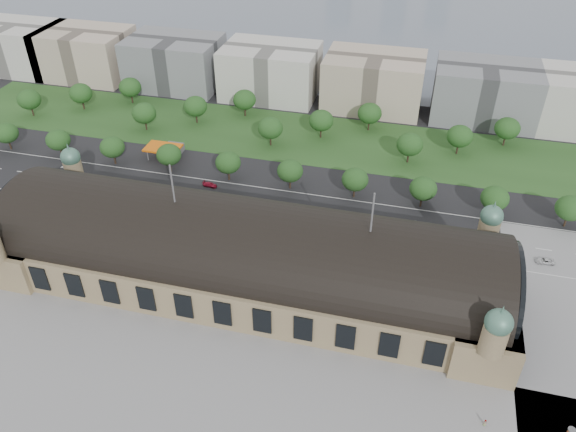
% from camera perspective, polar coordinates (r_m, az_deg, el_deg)
% --- Properties ---
extents(ground, '(900.00, 900.00, 0.00)m').
position_cam_1_polar(ground, '(169.74, -4.21, -6.63)').
color(ground, black).
rests_on(ground, ground).
extents(station, '(150.00, 48.40, 44.30)m').
position_cam_1_polar(station, '(162.99, -4.37, -3.97)').
color(station, '#8D7B58').
rests_on(station, ground).
extents(plaza_south, '(190.00, 48.00, 0.12)m').
position_cam_1_polar(plaza_south, '(140.12, -5.90, -19.19)').
color(plaza_south, gray).
rests_on(plaza_south, ground).
extents(road_slab, '(260.00, 26.00, 0.10)m').
position_cam_1_polar(road_slab, '(203.27, -6.31, 1.39)').
color(road_slab, black).
rests_on(road_slab, ground).
extents(grass_belt, '(300.00, 45.00, 0.10)m').
position_cam_1_polar(grass_belt, '(246.71, -0.90, 8.26)').
color(grass_belt, '#254A1D').
rests_on(grass_belt, ground).
extents(petrol_station, '(14.00, 13.00, 5.05)m').
position_cam_1_polar(petrol_station, '(235.18, -11.97, 6.78)').
color(petrol_station, orange).
rests_on(petrol_station, ground).
extents(lake, '(700.00, 320.00, 0.08)m').
position_cam_1_polar(lake, '(433.32, 8.70, 20.22)').
color(lake, slate).
rests_on(lake, ground).
extents(office_0, '(45.00, 32.00, 24.00)m').
position_cam_1_polar(office_0, '(344.52, -25.69, 15.22)').
color(office_0, beige).
rests_on(office_0, ground).
extents(office_1, '(45.00, 32.00, 24.00)m').
position_cam_1_polar(office_1, '(321.35, -19.87, 15.27)').
color(office_1, '#BEAA95').
rests_on(office_1, ground).
extents(office_2, '(45.00, 32.00, 24.00)m').
position_cam_1_polar(office_2, '(297.44, -11.43, 15.08)').
color(office_2, gray).
rests_on(office_2, ground).
extents(office_3, '(45.00, 32.00, 24.00)m').
position_cam_1_polar(office_3, '(280.50, -1.79, 14.47)').
color(office_3, beige).
rests_on(office_3, ground).
extents(office_4, '(45.00, 32.00, 24.00)m').
position_cam_1_polar(office_4, '(271.82, 8.69, 13.36)').
color(office_4, '#BEAA95').
rests_on(office_4, ground).
extents(office_5, '(45.00, 32.00, 24.00)m').
position_cam_1_polar(office_5, '(272.21, 19.38, 11.77)').
color(office_5, gray).
rests_on(office_5, ground).
extents(tree_row_0, '(9.60, 9.60, 11.52)m').
position_cam_1_polar(tree_row_0, '(259.14, -26.72, 7.54)').
color(tree_row_0, '#2D2116').
rests_on(tree_row_0, ground).
extents(tree_row_1, '(9.60, 9.60, 11.52)m').
position_cam_1_polar(tree_row_1, '(244.76, -22.32, 7.16)').
color(tree_row_1, '#2D2116').
rests_on(tree_row_1, ground).
extents(tree_row_2, '(9.60, 9.60, 11.52)m').
position_cam_1_polar(tree_row_2, '(231.98, -17.42, 6.69)').
color(tree_row_2, '#2D2116').
rests_on(tree_row_2, ground).
extents(tree_row_3, '(9.60, 9.60, 11.52)m').
position_cam_1_polar(tree_row_3, '(221.08, -12.01, 6.11)').
color(tree_row_3, '#2D2116').
rests_on(tree_row_3, ground).
extents(tree_row_4, '(9.60, 9.60, 11.52)m').
position_cam_1_polar(tree_row_4, '(212.34, -6.11, 5.41)').
color(tree_row_4, '#2D2116').
rests_on(tree_row_4, ground).
extents(tree_row_5, '(9.60, 9.60, 11.52)m').
position_cam_1_polar(tree_row_5, '(206.04, 0.21, 4.61)').
color(tree_row_5, '#2D2116').
rests_on(tree_row_5, ground).
extents(tree_row_6, '(9.60, 9.60, 11.52)m').
position_cam_1_polar(tree_row_6, '(202.41, 6.83, 3.70)').
color(tree_row_6, '#2D2116').
rests_on(tree_row_6, ground).
extents(tree_row_7, '(9.60, 9.60, 11.52)m').
position_cam_1_polar(tree_row_7, '(201.58, 13.57, 2.72)').
color(tree_row_7, '#2D2116').
rests_on(tree_row_7, ground).
extents(tree_row_8, '(9.60, 9.60, 11.52)m').
position_cam_1_polar(tree_row_8, '(203.61, 20.27, 1.71)').
color(tree_row_8, '#2D2116').
rests_on(tree_row_8, ground).
extents(tree_row_9, '(9.60, 9.60, 11.52)m').
position_cam_1_polar(tree_row_9, '(208.39, 26.74, 0.71)').
color(tree_row_9, '#2D2116').
rests_on(tree_row_9, ground).
extents(tree_belt_0, '(10.40, 10.40, 12.48)m').
position_cam_1_polar(tree_belt_0, '(285.52, -24.81, 10.70)').
color(tree_belt_0, '#2D2116').
rests_on(tree_belt_0, ground).
extents(tree_belt_1, '(10.40, 10.40, 12.48)m').
position_cam_1_polar(tree_belt_1, '(283.32, -20.32, 11.62)').
color(tree_belt_1, '#2D2116').
rests_on(tree_belt_1, ground).
extents(tree_belt_2, '(10.40, 10.40, 12.48)m').
position_cam_1_polar(tree_belt_2, '(282.90, -15.75, 12.48)').
color(tree_belt_2, '#2D2116').
rests_on(tree_belt_2, ground).
extents(tree_belt_3, '(10.40, 10.40, 12.48)m').
position_cam_1_polar(tree_belt_3, '(255.06, -14.42, 10.10)').
color(tree_belt_3, '#2D2116').
rests_on(tree_belt_3, ground).
extents(tree_belt_4, '(10.40, 10.40, 12.48)m').
position_cam_1_polar(tree_belt_4, '(256.85, -9.39, 10.95)').
color(tree_belt_4, '#2D2116').
rests_on(tree_belt_4, ground).
extents(tree_belt_5, '(10.40, 10.40, 12.48)m').
position_cam_1_polar(tree_belt_5, '(260.58, -4.44, 11.70)').
color(tree_belt_5, '#2D2116').
rests_on(tree_belt_5, ground).
extents(tree_belt_6, '(10.40, 10.40, 12.48)m').
position_cam_1_polar(tree_belt_6, '(234.71, -1.80, 8.93)').
color(tree_belt_6, '#2D2116').
rests_on(tree_belt_6, ground).
extents(tree_belt_7, '(10.40, 10.40, 12.48)m').
position_cam_1_polar(tree_belt_7, '(241.19, 3.39, 9.66)').
color(tree_belt_7, '#2D2116').
rests_on(tree_belt_7, ground).
extents(tree_belt_8, '(10.40, 10.40, 12.48)m').
position_cam_1_polar(tree_belt_8, '(249.53, 8.30, 10.28)').
color(tree_belt_8, '#2D2116').
rests_on(tree_belt_8, ground).
extents(tree_belt_9, '(10.40, 10.40, 12.48)m').
position_cam_1_polar(tree_belt_9, '(227.21, 12.27, 7.11)').
color(tree_belt_9, '#2D2116').
rests_on(tree_belt_9, ground).
extents(tree_belt_10, '(10.40, 10.40, 12.48)m').
position_cam_1_polar(tree_belt_10, '(238.48, 17.05, 7.76)').
color(tree_belt_10, '#2D2116').
rests_on(tree_belt_10, ground).
extents(tree_belt_11, '(10.40, 10.40, 12.48)m').
position_cam_1_polar(tree_belt_11, '(251.26, 21.39, 8.29)').
color(tree_belt_11, '#2D2116').
rests_on(tree_belt_11, ground).
extents(traffic_car_0, '(4.56, 2.25, 1.50)m').
position_cam_1_polar(traffic_car_0, '(234.72, -24.89, 3.30)').
color(traffic_car_0, silver).
rests_on(traffic_car_0, ground).
extents(traffic_car_1, '(4.61, 1.92, 1.48)m').
position_cam_1_polar(traffic_car_1, '(236.20, -22.72, 4.11)').
color(traffic_car_1, gray).
rests_on(traffic_car_1, ground).
extents(traffic_car_2, '(5.61, 2.87, 1.52)m').
position_cam_1_polar(traffic_car_2, '(220.41, -21.18, 2.16)').
color(traffic_car_2, black).
rests_on(traffic_car_2, ground).
extents(traffic_car_3, '(5.72, 2.85, 1.60)m').
position_cam_1_polar(traffic_car_3, '(212.42, -7.94, 3.17)').
color(traffic_car_3, maroon).
rests_on(traffic_car_3, ground).
extents(traffic_car_4, '(4.60, 2.26, 1.51)m').
position_cam_1_polar(traffic_car_4, '(190.65, 3.13, -0.78)').
color(traffic_car_4, '#182044').
rests_on(traffic_car_4, ground).
extents(traffic_car_5, '(4.45, 1.59, 1.46)m').
position_cam_1_polar(traffic_car_5, '(195.30, 12.93, -0.77)').
color(traffic_car_5, '#525359').
rests_on(traffic_car_5, ground).
extents(traffic_car_6, '(5.88, 3.21, 1.56)m').
position_cam_1_polar(traffic_car_6, '(192.51, 24.63, -4.17)').
color(traffic_car_6, silver).
rests_on(traffic_car_6, ground).
extents(parked_car_0, '(4.07, 3.08, 1.28)m').
position_cam_1_polar(parked_car_0, '(210.69, -20.13, 0.73)').
color(parked_car_0, black).
rests_on(parked_car_0, ground).
extents(parked_car_1, '(5.27, 4.64, 1.35)m').
position_cam_1_polar(parked_car_1, '(217.76, -21.45, 1.63)').
color(parked_car_1, maroon).
rests_on(parked_car_1, ground).
extents(parked_car_2, '(4.94, 4.08, 1.35)m').
position_cam_1_polar(parked_car_2, '(200.12, -13.02, 0.19)').
color(parked_car_2, '#1B1640').
rests_on(parked_car_2, ground).
extents(parked_car_3, '(4.47, 3.92, 1.46)m').
position_cam_1_polar(parked_car_3, '(210.14, -19.14, 0.90)').
color(parked_car_3, '#54585C').
rests_on(parked_car_3, ground).
extents(parked_car_4, '(5.11, 3.83, 1.61)m').
position_cam_1_polar(parked_car_4, '(203.81, -16.93, 0.23)').
color(parked_car_4, silver).
rests_on(parked_car_4, ground).
extents(parked_car_5, '(5.71, 5.28, 1.49)m').
position_cam_1_polar(parked_car_5, '(192.41, -7.05, -0.64)').
color(parked_car_5, gray).
rests_on(parked_car_5, ground).
extents(parked_car_6, '(5.19, 4.26, 1.42)m').
position_cam_1_polar(parked_car_6, '(190.07, -7.38, -1.21)').
color(parked_car_6, black).
rests_on(parked_car_6, ground).
extents(bus_west, '(11.07, 3.16, 3.05)m').
position_cam_1_polar(bus_west, '(189.62, -2.51, -0.70)').
color(bus_west, red).
rests_on(bus_west, ground).
extents(bus_mid, '(12.97, 4.15, 3.55)m').
position_cam_1_polar(bus_mid, '(189.59, -3.18, -0.63)').
color(bus_mid, silver).
rests_on(bus_mid, ground).
extents(bus_east, '(13.03, 3.69, 3.59)m').
position_cam_1_polar(bus_east, '(184.70, 4.65, -1.83)').
color(bus_east, silver).
rests_on(bus_east, ground).
extents(pedestrian_0, '(1.06, 0.74, 1.98)m').
position_cam_1_polar(pedestrian_0, '(143.87, 19.37, -19.22)').
color(pedestrian_0, gray).
rests_on(pedestrian_0, ground).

